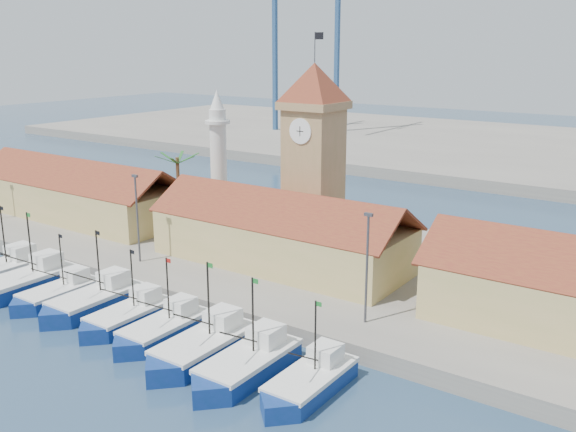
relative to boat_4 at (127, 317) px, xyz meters
The scene contains 19 objects.
ground 4.80m from the boat_4, 37.85° to the right, with size 400.00×400.00×0.00m, color #1D384E.
quay 21.42m from the boat_4, 79.92° to the left, with size 140.00×32.00×1.50m, color gray.
terminal 107.15m from the boat_4, 88.00° to the left, with size 240.00×80.00×2.00m, color gray.
boat_1 14.00m from the boat_4, behind, with size 3.90×10.68×8.08m.
boat_2 9.22m from the boat_4, behind, with size 3.23×8.86×6.70m.
boat_3 4.90m from the boat_4, behind, with size 3.69×10.11×7.65m.
boat_4 is the anchor object (origin of this frame).
boat_5 4.35m from the boat_4, ahead, with size 3.39×9.29×7.03m.
boat_6 9.26m from the boat_4, ahead, with size 3.79×10.38×7.86m.
boat_7 13.69m from the boat_4, ahead, with size 3.69×10.11×7.65m.
boat_8 18.56m from the boat_4, ahead, with size 3.31×9.06×6.85m.
hall_left 33.18m from the boat_4, 148.83° to the left, with size 31.20×10.13×7.61m.
hall_center 17.80m from the boat_4, 77.63° to the left, with size 27.04×10.13×7.61m.
clock_tower 25.95m from the boat_4, 80.78° to the left, with size 5.80×5.80×22.70m.
minaret 28.94m from the boat_4, 114.16° to the left, with size 3.00×3.00×16.30m.
palm_tree 28.77m from the boat_4, 125.14° to the left, with size 5.60×5.03×8.39m.
lamp_posts 11.57m from the boat_4, 64.95° to the left, with size 80.70×0.25×9.03m.
crane_blue_far 115.48m from the boat_4, 120.11° to the left, with size 1.00×33.46×42.23m.
crane_blue_near 114.86m from the boat_4, 112.21° to the left, with size 1.00×33.15×43.75m.
Camera 1 is at (36.02, -30.29, 22.94)m, focal length 40.00 mm.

